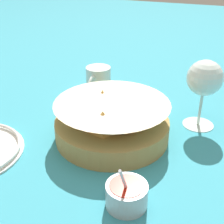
% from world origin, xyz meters
% --- Properties ---
extents(ground_plane, '(4.00, 4.00, 0.00)m').
position_xyz_m(ground_plane, '(0.00, 0.00, 0.00)').
color(ground_plane, teal).
extents(food_basket, '(0.26, 0.26, 0.10)m').
position_xyz_m(food_basket, '(-0.01, -0.02, 0.04)').
color(food_basket, '#B2894C').
rests_on(food_basket, ground_plane).
extents(sauce_cup, '(0.07, 0.07, 0.10)m').
position_xyz_m(sauce_cup, '(0.18, 0.08, 0.02)').
color(sauce_cup, '#B7B7BC').
rests_on(sauce_cup, ground_plane).
extents(wine_glass, '(0.09, 0.09, 0.17)m').
position_xyz_m(wine_glass, '(-0.15, 0.16, 0.12)').
color(wine_glass, silver).
rests_on(wine_glass, ground_plane).
extents(beer_mug, '(0.11, 0.07, 0.09)m').
position_xyz_m(beer_mug, '(-0.21, -0.14, 0.04)').
color(beer_mug, silver).
rests_on(beer_mug, ground_plane).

